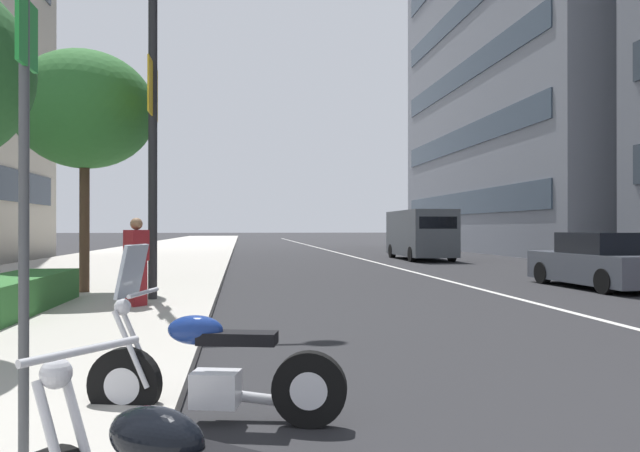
{
  "coord_description": "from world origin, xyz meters",
  "views": [
    {
      "loc": [
        -2.23,
        6.18,
        1.6
      ],
      "look_at": [
        10.75,
        4.46,
        1.64
      ],
      "focal_mm": 33.6,
      "sensor_mm": 36.0,
      "label": 1
    }
  ],
  "objects_px": {
    "parking_sign_by_curb": "(25,186)",
    "street_lamp_with_banners": "(167,35)",
    "delivery_van_ahead": "(420,233)",
    "pedestrian_on_plaza": "(136,262)",
    "street_tree_near_plaza_corner": "(85,110)",
    "car_following_behind": "(601,263)",
    "motorcycle_under_tarp": "(210,371)"
  },
  "relations": [
    {
      "from": "parking_sign_by_curb",
      "to": "street_lamp_with_banners",
      "type": "height_order",
      "value": "street_lamp_with_banners"
    },
    {
      "from": "delivery_van_ahead",
      "to": "pedestrian_on_plaza",
      "type": "xyz_separation_m",
      "value": [
        -17.78,
        10.89,
        -0.35
      ]
    },
    {
      "from": "street_lamp_with_banners",
      "to": "street_tree_near_plaza_corner",
      "type": "relative_size",
      "value": 1.71
    },
    {
      "from": "car_following_behind",
      "to": "street_tree_near_plaza_corner",
      "type": "height_order",
      "value": "street_tree_near_plaza_corner"
    },
    {
      "from": "street_lamp_with_banners",
      "to": "car_following_behind",
      "type": "bearing_deg",
      "value": -78.55
    },
    {
      "from": "delivery_van_ahead",
      "to": "street_tree_near_plaza_corner",
      "type": "bearing_deg",
      "value": 141.36
    },
    {
      "from": "motorcycle_under_tarp",
      "to": "parking_sign_by_curb",
      "type": "height_order",
      "value": "parking_sign_by_curb"
    },
    {
      "from": "motorcycle_under_tarp",
      "to": "car_following_behind",
      "type": "height_order",
      "value": "car_following_behind"
    },
    {
      "from": "pedestrian_on_plaza",
      "to": "motorcycle_under_tarp",
      "type": "bearing_deg",
      "value": 142.62
    },
    {
      "from": "delivery_van_ahead",
      "to": "street_lamp_with_banners",
      "type": "distance_m",
      "value": 20.16
    },
    {
      "from": "delivery_van_ahead",
      "to": "parking_sign_by_curb",
      "type": "distance_m",
      "value": 27.46
    },
    {
      "from": "car_following_behind",
      "to": "pedestrian_on_plaza",
      "type": "xyz_separation_m",
      "value": [
        -3.29,
        11.39,
        0.3
      ]
    },
    {
      "from": "delivery_van_ahead",
      "to": "street_tree_near_plaza_corner",
      "type": "height_order",
      "value": "street_tree_near_plaza_corner"
    },
    {
      "from": "car_following_behind",
      "to": "street_lamp_with_banners",
      "type": "height_order",
      "value": "street_lamp_with_banners"
    },
    {
      "from": "street_lamp_with_banners",
      "to": "pedestrian_on_plaza",
      "type": "relative_size",
      "value": 5.69
    },
    {
      "from": "pedestrian_on_plaza",
      "to": "parking_sign_by_curb",
      "type": "bearing_deg",
      "value": 132.96
    },
    {
      "from": "street_tree_near_plaza_corner",
      "to": "pedestrian_on_plaza",
      "type": "height_order",
      "value": "street_tree_near_plaza_corner"
    },
    {
      "from": "car_following_behind",
      "to": "delivery_van_ahead",
      "type": "distance_m",
      "value": 14.52
    },
    {
      "from": "street_lamp_with_banners",
      "to": "pedestrian_on_plaza",
      "type": "height_order",
      "value": "street_lamp_with_banners"
    },
    {
      "from": "motorcycle_under_tarp",
      "to": "street_lamp_with_banners",
      "type": "bearing_deg",
      "value": -67.67
    },
    {
      "from": "parking_sign_by_curb",
      "to": "motorcycle_under_tarp",
      "type": "bearing_deg",
      "value": -40.44
    },
    {
      "from": "motorcycle_under_tarp",
      "to": "parking_sign_by_curb",
      "type": "relative_size",
      "value": 0.74
    },
    {
      "from": "delivery_van_ahead",
      "to": "street_lamp_with_banners",
      "type": "bearing_deg",
      "value": 148.83
    },
    {
      "from": "motorcycle_under_tarp",
      "to": "pedestrian_on_plaza",
      "type": "xyz_separation_m",
      "value": [
        6.49,
        1.68,
        0.54
      ]
    },
    {
      "from": "pedestrian_on_plaza",
      "to": "street_tree_near_plaza_corner",
      "type": "bearing_deg",
      "value": -21.04
    },
    {
      "from": "motorcycle_under_tarp",
      "to": "pedestrian_on_plaza",
      "type": "distance_m",
      "value": 6.72
    },
    {
      "from": "motorcycle_under_tarp",
      "to": "parking_sign_by_curb",
      "type": "bearing_deg",
      "value": 62.5
    },
    {
      "from": "street_lamp_with_banners",
      "to": "parking_sign_by_curb",
      "type": "bearing_deg",
      "value": -178.55
    },
    {
      "from": "street_lamp_with_banners",
      "to": "motorcycle_under_tarp",
      "type": "bearing_deg",
      "value": -170.61
    },
    {
      "from": "car_following_behind",
      "to": "street_lamp_with_banners",
      "type": "bearing_deg",
      "value": 99.08
    },
    {
      "from": "motorcycle_under_tarp",
      "to": "car_following_behind",
      "type": "distance_m",
      "value": 13.78
    },
    {
      "from": "car_following_behind",
      "to": "delivery_van_ahead",
      "type": "relative_size",
      "value": 0.73
    }
  ]
}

